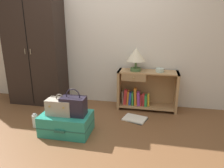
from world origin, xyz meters
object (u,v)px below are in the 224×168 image
(bowl, at_px, (160,70))
(bottle, at_px, (35,121))
(handbag, at_px, (73,106))
(wardrobe, at_px, (35,50))
(suitcase_large, at_px, (67,123))
(train_case, at_px, (60,106))
(table_lamp, at_px, (136,55))
(open_book_on_floor, at_px, (135,119))
(bookshelf, at_px, (145,90))

(bowl, xyz_separation_m, bottle, (-1.71, -0.94, -0.60))
(handbag, height_order, bottle, handbag)
(wardrobe, relative_size, suitcase_large, 2.93)
(handbag, xyz_separation_m, bottle, (-0.62, 0.06, -0.31))
(wardrobe, relative_size, handbag, 5.36)
(handbag, bearing_deg, bottle, 174.11)
(train_case, relative_size, handbag, 0.94)
(wardrobe, xyz_separation_m, handbag, (1.05, -0.97, -0.57))
(bottle, bearing_deg, table_lamp, 35.74)
(bowl, bearing_deg, suitcase_large, -140.27)
(wardrobe, height_order, open_book_on_floor, wardrobe)
(table_lamp, bearing_deg, bottle, -144.26)
(table_lamp, bearing_deg, bookshelf, 8.72)
(open_book_on_floor, bearing_deg, handbag, -142.42)
(bookshelf, xyz_separation_m, handbag, (-0.86, -1.04, 0.08))
(bookshelf, bearing_deg, bowl, -7.86)
(bowl, distance_m, open_book_on_floor, 0.88)
(suitcase_large, bearing_deg, table_lamp, 51.06)
(handbag, xyz_separation_m, open_book_on_floor, (0.75, 0.58, -0.39))
(table_lamp, distance_m, handbag, 1.34)
(bottle, xyz_separation_m, open_book_on_floor, (1.37, 0.51, -0.09))
(bookshelf, distance_m, bottle, 1.79)
(suitcase_large, height_order, handbag, handbag)
(bookshelf, height_order, bowl, bowl)
(open_book_on_floor, bearing_deg, bottle, -159.46)
(handbag, distance_m, open_book_on_floor, 1.03)
(suitcase_large, relative_size, handbag, 1.83)
(table_lamp, distance_m, suitcase_large, 1.51)
(open_book_on_floor, bearing_deg, bookshelf, 76.22)
(suitcase_large, bearing_deg, bottle, 173.40)
(bookshelf, xyz_separation_m, suitcase_large, (-0.98, -1.03, -0.18))
(bottle, bearing_deg, open_book_on_floor, 20.54)
(table_lamp, xyz_separation_m, bottle, (-1.32, -0.95, -0.82))
(bookshelf, bearing_deg, open_book_on_floor, -103.78)
(wardrobe, height_order, table_lamp, wardrobe)
(bookshelf, xyz_separation_m, table_lamp, (-0.16, -0.03, 0.59))
(suitcase_large, distance_m, bottle, 0.51)
(suitcase_large, bearing_deg, train_case, -170.14)
(wardrobe, height_order, handbag, wardrobe)
(bottle, bearing_deg, bookshelf, 33.31)
(train_case, distance_m, bottle, 0.53)
(bookshelf, relative_size, suitcase_large, 1.49)
(suitcase_large, bearing_deg, open_book_on_floor, 33.48)
(suitcase_large, bearing_deg, bookshelf, 46.57)
(bottle, bearing_deg, suitcase_large, -6.60)
(wardrobe, relative_size, train_case, 5.70)
(bottle, bearing_deg, wardrobe, 115.29)
(bowl, height_order, bottle, bowl)
(handbag, bearing_deg, bookshelf, 50.27)
(wardrobe, bearing_deg, bottle, -64.71)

